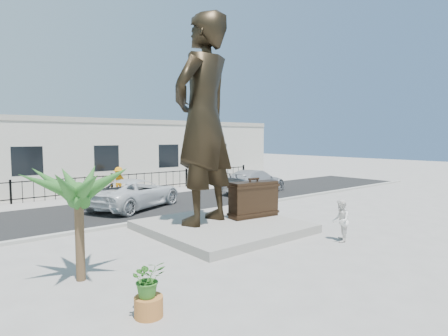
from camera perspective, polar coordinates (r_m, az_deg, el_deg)
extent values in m
plane|color=#9E9991|center=(13.49, 5.52, -10.32)|extent=(100.00, 100.00, 0.00)
cube|color=black|center=(19.82, -11.20, -5.54)|extent=(40.00, 7.00, 0.01)
cube|color=#A5A399|center=(16.86, -5.48, -7.07)|extent=(40.00, 0.25, 0.12)
cube|color=#9E9991|center=(23.37, -15.91, -4.07)|extent=(40.00, 2.50, 0.02)
cube|color=gray|center=(14.21, -0.27, -8.91)|extent=(5.20, 5.20, 0.30)
cube|color=black|center=(24.02, -16.71, -2.44)|extent=(22.00, 0.10, 1.20)
cube|color=silver|center=(27.79, -20.18, 1.72)|extent=(28.00, 7.00, 4.40)
imported|color=black|center=(13.84, -3.17, 7.43)|extent=(3.23, 2.60, 7.71)
cube|color=#302014|center=(15.09, 4.54, -4.78)|extent=(2.09, 0.89, 1.43)
imported|color=white|center=(13.22, 17.36, -7.66)|extent=(0.87, 0.83, 1.42)
imported|color=silver|center=(19.05, -13.36, -3.76)|extent=(5.76, 4.38, 1.45)
imported|color=#A2A4A6|center=(23.70, 4.67, -2.00)|extent=(5.37, 3.09, 1.47)
imported|color=orange|center=(23.38, -15.73, -1.93)|extent=(1.16, 0.74, 1.70)
cylinder|color=#B3692F|center=(7.89, -11.40, -20.00)|extent=(0.56, 0.56, 0.40)
imported|color=#347024|center=(7.68, -11.47, -16.18)|extent=(0.76, 0.70, 0.73)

